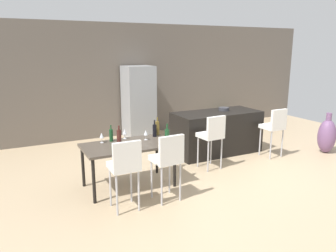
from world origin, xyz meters
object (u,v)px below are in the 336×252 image
at_px(bar_chair_middle, 274,125).
at_px(wine_bottle_right, 111,135).
at_px(bar_chair_left, 212,134).
at_px(dining_chair_far, 168,157).
at_px(dining_table, 128,148).
at_px(wine_bottle_left, 167,135).
at_px(fruit_bowl, 224,109).
at_px(floor_vase, 327,136).
at_px(wine_glass_end, 125,132).
at_px(wine_bottle_inner, 155,130).
at_px(dining_chair_near, 125,164).
at_px(refrigerator, 139,102).
at_px(wine_bottle_far, 157,128).
at_px(wine_glass_middle, 146,133).
at_px(wine_bottle_corner, 119,137).
at_px(kitchen_island, 216,132).
at_px(wine_glass_near, 102,135).
at_px(potted_plant, 227,116).

relative_size(bar_chair_middle, wine_bottle_right, 3.75).
relative_size(bar_chair_left, dining_chair_far, 1.00).
xyz_separation_m(dining_table, wine_bottle_left, (0.63, -0.17, 0.18)).
height_order(fruit_bowl, floor_vase, fruit_bowl).
bearing_deg(bar_chair_left, floor_vase, -6.20).
distance_m(fruit_bowl, floor_vase, 2.35).
bearing_deg(dining_table, wine_glass_end, 79.42).
height_order(bar_chair_left, wine_bottle_inner, bar_chair_left).
distance_m(bar_chair_left, wine_glass_end, 1.67).
distance_m(dining_chair_near, wine_bottle_left, 1.14).
distance_m(refrigerator, floor_vase, 4.50).
xyz_separation_m(wine_bottle_far, wine_glass_middle, (-0.32, -0.20, -0.01)).
bearing_deg(wine_bottle_corner, fruit_bowl, 18.58).
height_order(kitchen_island, wine_bottle_far, wine_bottle_far).
distance_m(wine_glass_near, fruit_bowl, 3.04).
relative_size(dining_chair_near, floor_vase, 1.17).
bearing_deg(bar_chair_left, dining_chair_far, -148.47).
bearing_deg(bar_chair_left, potted_plant, 48.52).
height_order(wine_bottle_far, wine_glass_near, wine_bottle_far).
bearing_deg(wine_bottle_inner, dining_chair_near, -132.39).
height_order(wine_bottle_corner, potted_plant, wine_bottle_corner).
relative_size(wine_bottle_inner, floor_vase, 0.33).
height_order(bar_chair_middle, wine_bottle_inner, bar_chair_middle).
xyz_separation_m(wine_bottle_inner, wine_glass_middle, (-0.22, -0.13, 0.01)).
relative_size(wine_glass_middle, floor_vase, 0.19).
height_order(bar_chair_left, floor_vase, bar_chair_left).
bearing_deg(wine_bottle_corner, wine_glass_near, 129.82).
bearing_deg(bar_chair_left, dining_table, -177.75).
height_order(refrigerator, fruit_bowl, refrigerator).
relative_size(bar_chair_middle, dining_chair_near, 1.00).
xyz_separation_m(kitchen_island, wine_bottle_right, (-2.57, -0.58, 0.39)).
bearing_deg(dining_table, potted_plant, 34.45).
xyz_separation_m(dining_chair_far, wine_bottle_left, (0.29, 0.60, 0.16)).
height_order(dining_chair_near, wine_bottle_far, wine_bottle_far).
distance_m(dining_chair_far, wine_bottle_far, 1.15).
bearing_deg(dining_chair_near, fruit_bowl, 30.28).
relative_size(dining_table, dining_chair_far, 1.41).
relative_size(kitchen_island, refrigerator, 1.04).
height_order(kitchen_island, dining_chair_far, dining_chair_far).
relative_size(wine_bottle_right, refrigerator, 0.15).
bearing_deg(wine_bottle_inner, bar_chair_middle, -3.64).
distance_m(dining_chair_near, fruit_bowl, 3.41).
bearing_deg(wine_glass_end, wine_bottle_left, -42.38).
bearing_deg(potted_plant, wine_bottle_corner, -146.63).
distance_m(wine_bottle_inner, fruit_bowl, 2.14).
height_order(wine_bottle_far, wine_glass_end, wine_bottle_far).
xyz_separation_m(dining_chair_near, wine_bottle_far, (1.01, 1.09, 0.17)).
bearing_deg(potted_plant, wine_glass_near, -150.29).
distance_m(bar_chair_middle, wine_bottle_corner, 3.43).
bearing_deg(dining_chair_near, bar_chair_left, 22.38).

